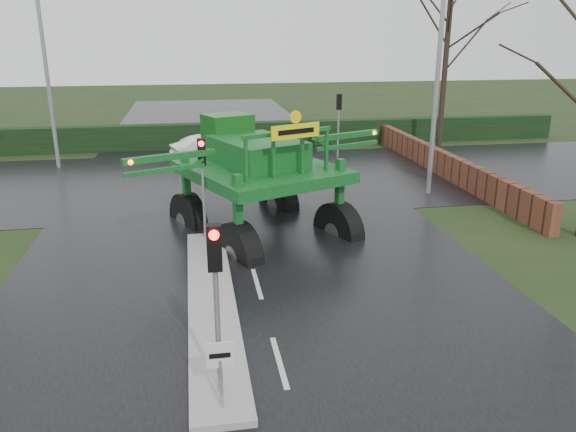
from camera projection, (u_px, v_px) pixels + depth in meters
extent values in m
plane|color=black|center=(279.00, 363.00, 11.94)|extent=(140.00, 140.00, 0.00)
cube|color=black|center=(238.00, 218.00, 21.30)|extent=(14.00, 80.00, 0.02)
cube|color=black|center=(227.00, 179.00, 26.92)|extent=(80.00, 12.00, 0.02)
cube|color=gray|center=(212.00, 301.00, 14.51)|extent=(1.20, 10.00, 0.16)
cube|color=black|center=(218.00, 135.00, 34.19)|extent=(44.00, 0.90, 1.50)
cube|color=#592D1E|center=(434.00, 159.00, 28.44)|extent=(0.40, 20.00, 1.20)
cylinder|color=gray|center=(221.00, 384.00, 10.12)|extent=(0.07, 0.07, 1.00)
cube|color=silver|center=(220.00, 355.00, 9.93)|extent=(0.50, 0.04, 0.50)
cube|color=black|center=(220.00, 356.00, 9.91)|extent=(0.38, 0.01, 0.10)
cylinder|color=gray|center=(217.00, 317.00, 10.25)|extent=(0.10, 0.10, 3.50)
cube|color=black|center=(214.00, 248.00, 9.83)|extent=(0.26, 0.22, 0.85)
sphere|color=#FF0C07|center=(214.00, 235.00, 9.62)|extent=(0.18, 0.18, 0.18)
cylinder|color=gray|center=(204.00, 193.00, 18.21)|extent=(0.10, 0.10, 3.50)
cube|color=black|center=(202.00, 152.00, 17.79)|extent=(0.26, 0.22, 0.85)
sphere|color=#FF0C07|center=(201.00, 144.00, 17.58)|extent=(0.18, 0.18, 0.18)
cylinder|color=gray|center=(338.00, 126.00, 31.18)|extent=(0.10, 0.10, 3.50)
cube|color=black|center=(339.00, 102.00, 30.77)|extent=(0.26, 0.22, 0.85)
sphere|color=#FF0C07|center=(339.00, 96.00, 30.80)|extent=(0.18, 0.18, 0.18)
cylinder|color=gray|center=(437.00, 76.00, 23.01)|extent=(0.20, 0.20, 10.00)
cylinder|color=gray|center=(46.00, 69.00, 27.74)|extent=(0.20, 0.20, 10.00)
cylinder|color=black|center=(445.00, 64.00, 32.17)|extent=(0.32, 0.32, 10.00)
cylinder|color=black|center=(154.00, 217.00, 17.89)|extent=(1.42, 2.26, 2.20)
cylinder|color=#595B56|center=(154.00, 217.00, 17.89)|extent=(0.90, 0.96, 0.77)
cube|color=#0C481B|center=(151.00, 175.00, 17.46)|extent=(0.32, 0.32, 2.53)
cylinder|color=black|center=(261.00, 198.00, 19.94)|extent=(1.42, 2.26, 2.20)
cylinder|color=#595B56|center=(261.00, 198.00, 19.94)|extent=(0.90, 0.96, 0.77)
cube|color=#0C481B|center=(260.00, 160.00, 19.52)|extent=(0.32, 0.32, 2.53)
cylinder|color=black|center=(208.00, 256.00, 14.74)|extent=(1.42, 2.26, 2.20)
cylinder|color=#595B56|center=(208.00, 256.00, 14.74)|extent=(0.90, 0.96, 0.77)
cube|color=#0C481B|center=(205.00, 206.00, 14.31)|extent=(0.32, 0.32, 2.53)
cylinder|color=black|center=(328.00, 229.00, 16.79)|extent=(1.42, 2.26, 2.20)
cylinder|color=#595B56|center=(328.00, 229.00, 16.79)|extent=(0.90, 0.96, 0.77)
cube|color=#0C481B|center=(329.00, 185.00, 16.37)|extent=(0.32, 0.32, 2.53)
cube|color=#0C481B|center=(236.00, 156.00, 16.69)|extent=(6.32, 6.67, 0.38)
cube|color=#0C481B|center=(232.00, 135.00, 16.68)|extent=(3.52, 3.98, 0.99)
cube|color=#135216|center=(201.00, 114.00, 18.31)|extent=(2.04, 1.86, 1.43)
cube|color=#0C481B|center=(266.00, 109.00, 14.80)|extent=(3.08, 1.42, 0.13)
cube|color=#0C481B|center=(121.00, 137.00, 14.21)|extent=(2.70, 1.31, 0.20)
sphere|color=orange|center=(72.00, 142.00, 13.49)|extent=(0.15, 0.15, 0.15)
cube|color=#0C481B|center=(340.00, 116.00, 17.86)|extent=(2.70, 1.31, 0.20)
sphere|color=orange|center=(371.00, 113.00, 18.40)|extent=(0.15, 0.15, 0.15)
cube|color=yellow|center=(275.00, 106.00, 14.42)|extent=(1.64, 0.76, 0.44)
cube|color=black|center=(275.00, 106.00, 14.42)|extent=(1.22, 0.53, 0.15)
cylinder|color=yellow|center=(275.00, 89.00, 14.28)|extent=(0.38, 0.20, 0.40)
imported|color=white|center=(212.00, 162.00, 30.65)|extent=(4.54, 2.70, 1.41)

